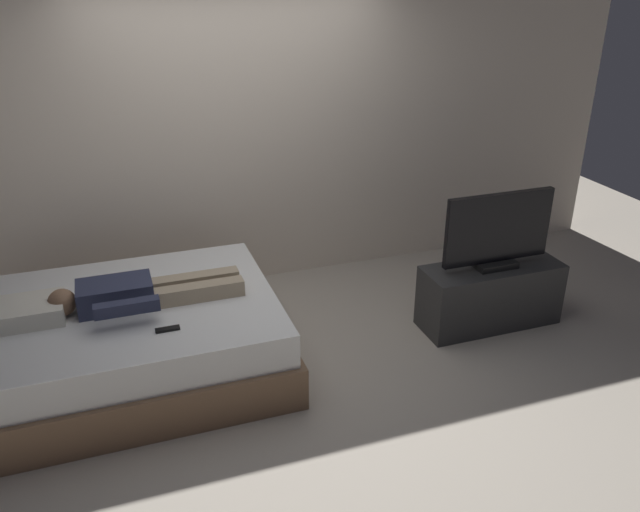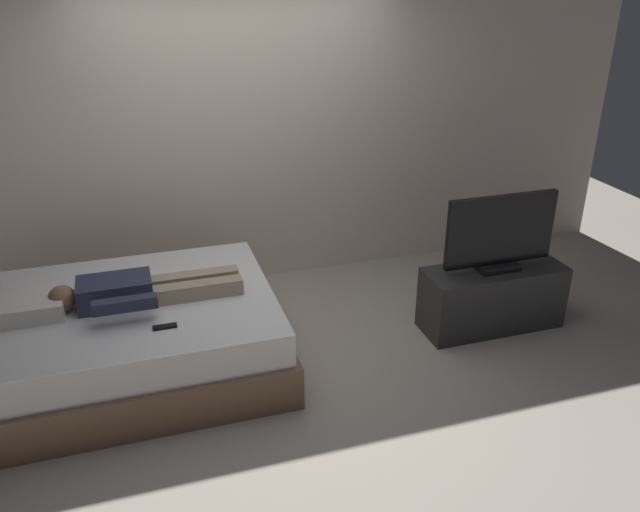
{
  "view_description": "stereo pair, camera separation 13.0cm",
  "coord_description": "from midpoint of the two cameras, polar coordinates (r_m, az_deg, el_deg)",
  "views": [
    {
      "loc": [
        -1.07,
        -3.74,
        2.62
      ],
      "look_at": [
        0.31,
        0.21,
        0.69
      ],
      "focal_mm": 35.78,
      "sensor_mm": 36.0,
      "label": 1
    },
    {
      "loc": [
        -0.94,
        -3.78,
        2.62
      ],
      "look_at": [
        0.31,
        0.21,
        0.69
      ],
      "focal_mm": 35.78,
      "sensor_mm": 36.0,
      "label": 2
    }
  ],
  "objects": [
    {
      "name": "person",
      "position": [
        4.43,
        -15.38,
        -3.04
      ],
      "size": [
        1.26,
        0.46,
        0.18
      ],
      "color": "#2D334C",
      "rests_on": "bed"
    },
    {
      "name": "tv",
      "position": [
        4.94,
        16.53,
        1.88
      ],
      "size": [
        0.88,
        0.2,
        0.59
      ],
      "color": "black",
      "rests_on": "tv_stand"
    },
    {
      "name": "back_wall",
      "position": [
        5.52,
        -2.35,
        11.97
      ],
      "size": [
        6.4,
        0.1,
        2.8
      ],
      "primitive_type": "cube",
      "color": "beige",
      "rests_on": "ground"
    },
    {
      "name": "pillow",
      "position": [
        4.5,
        -24.11,
        -4.23
      ],
      "size": [
        0.48,
        0.34,
        0.12
      ],
      "primitive_type": "cube",
      "color": "silver",
      "rests_on": "bed"
    },
    {
      "name": "bed",
      "position": [
        4.62,
        -15.26,
        -6.91
      ],
      "size": [
        1.96,
        1.59,
        0.54
      ],
      "color": "brown",
      "rests_on": "ground"
    },
    {
      "name": "tv_stand",
      "position": [
        5.16,
        15.83,
        -3.6
      ],
      "size": [
        1.1,
        0.4,
        0.5
      ],
      "primitive_type": "cube",
      "color": "#2D2D2D",
      "rests_on": "ground"
    },
    {
      "name": "ground_plane",
      "position": [
        4.69,
        -2.11,
        -9.23
      ],
      "size": [
        10.0,
        10.0,
        0.0
      ],
      "primitive_type": "plane",
      "color": "#ADA393"
    },
    {
      "name": "remote",
      "position": [
        4.11,
        -12.83,
        -6.19
      ],
      "size": [
        0.15,
        0.04,
        0.02
      ],
      "primitive_type": "cube",
      "color": "black",
      "rests_on": "bed"
    }
  ]
}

